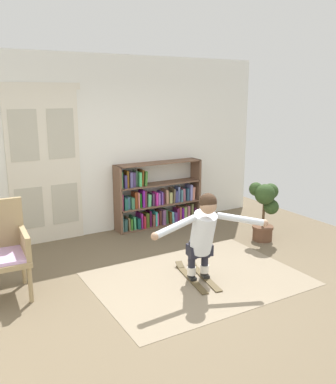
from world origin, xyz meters
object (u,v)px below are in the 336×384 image
(wicker_chair, at_px, (0,248))
(person_skier, at_px, (203,231))
(bookshelf, at_px, (156,200))
(skis_pair, at_px, (197,276))
(potted_plant, at_px, (265,206))

(wicker_chair, xyz_separation_m, person_skier, (2.17, -0.94, 0.10))
(bookshelf, distance_m, skis_pair, 2.25)
(wicker_chair, relative_size, skis_pair, 1.20)
(skis_pair, bearing_deg, bookshelf, 75.07)
(person_skier, bearing_deg, bookshelf, 75.39)
(bookshelf, height_order, person_skier, person_skier)
(skis_pair, bearing_deg, person_skier, -100.40)
(person_skier, bearing_deg, potted_plant, 24.21)
(wicker_chair, height_order, skis_pair, wicker_chair)
(bookshelf, distance_m, wicker_chair, 3.09)
(wicker_chair, distance_m, person_skier, 2.37)
(potted_plant, relative_size, skis_pair, 1.02)
(skis_pair, height_order, person_skier, person_skier)
(bookshelf, bearing_deg, wicker_chair, -153.89)
(bookshelf, xyz_separation_m, wicker_chair, (-2.77, -1.36, 0.12))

